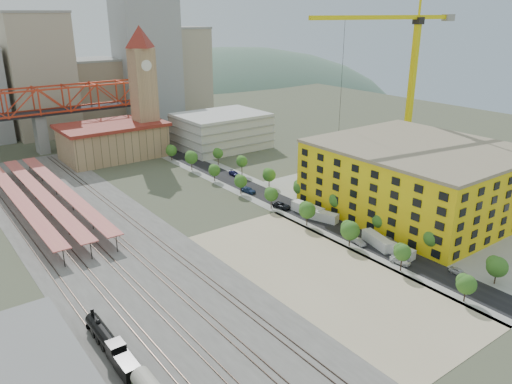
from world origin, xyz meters
TOP-DOWN VIEW (x-y plane):
  - ground at (0.00, 0.00)m, footprint 400.00×400.00m
  - ballast_strip at (-36.00, 17.50)m, footprint 36.00×165.00m
  - dirt_lot at (-4.00, -31.50)m, footprint 28.00×67.00m
  - street_asphalt at (16.00, 15.00)m, footprint 12.00×170.00m
  - sidewalk_west at (10.50, 15.00)m, footprint 3.00×170.00m
  - sidewalk_east at (21.50, 15.00)m, footprint 3.00×170.00m
  - construction_pad at (45.00, -20.00)m, footprint 50.00×90.00m
  - rail_tracks at (-37.80, 17.50)m, footprint 26.56×160.00m
  - platform_canopies at (-41.00, 45.00)m, footprint 16.00×80.00m
  - station_hall at (-5.00, 82.00)m, footprint 38.00×24.00m
  - clock_tower at (8.00, 79.99)m, footprint 12.00×12.00m
  - parking_garage at (36.00, 70.00)m, footprint 34.00×26.00m
  - truss_bridge at (-25.00, 105.00)m, footprint 94.00×9.60m
  - construction_building at (42.00, -20.00)m, footprint 44.60×50.60m
  - warehouse at (-66.00, -30.00)m, footprint 22.00×32.00m
  - street_trees at (16.00, 5.00)m, footprint 15.40×124.40m
  - skyline at (7.47, 142.31)m, footprint 133.00×46.00m
  - distant_hills at (45.28, 260.00)m, footprint 647.00×264.00m
  - locomotive at (-50.00, -29.23)m, footprint 2.54×19.56m
  - tower_crane at (66.22, 6.22)m, footprint 55.38×10.89m
  - site_trailer_a at (16.00, -34.58)m, footprint 2.96×8.71m
  - site_trailer_b at (16.00, -28.82)m, footprint 4.75×9.80m
  - site_trailer_c at (16.00, -9.61)m, footprint 5.27×9.61m
  - site_trailer_d at (16.00, -4.25)m, footprint 3.62×10.32m
  - car_0 at (13.00, -37.91)m, footprint 2.63×4.91m
  - car_1 at (13.00, -25.76)m, footprint 2.05×4.24m
  - car_2 at (13.00, 3.36)m, footprint 3.48×5.95m
  - car_3 at (13.00, 19.63)m, footprint 3.08×5.73m
  - car_4 at (19.00, -48.39)m, footprint 1.85×4.15m
  - car_5 at (19.00, -29.80)m, footprint 1.71×4.37m
  - car_6 at (19.00, 1.31)m, footprint 3.26×5.85m
  - car_7 at (19.00, 35.98)m, footprint 2.23×5.13m

SIDE VIEW (x-z plane):
  - distant_hills at x=45.28m, z-range -193.04..33.96m
  - ground at x=0.00m, z-range 0.00..0.00m
  - street_trees at x=16.00m, z-range -4.00..4.00m
  - sidewalk_west at x=10.50m, z-range 0.00..0.04m
  - sidewalk_east at x=21.50m, z-range 0.00..0.04m
  - ballast_strip at x=-36.00m, z-range 0.00..0.06m
  - dirt_lot at x=-4.00m, z-range 0.00..0.06m
  - street_asphalt at x=16.00m, z-range 0.00..0.06m
  - construction_pad at x=45.00m, z-range 0.00..0.06m
  - rail_tracks at x=-37.80m, z-range 0.06..0.24m
  - car_1 at x=13.00m, z-range 0.00..1.34m
  - car_4 at x=19.00m, z-range 0.00..1.39m
  - car_5 at x=19.00m, z-range 0.00..1.42m
  - car_7 at x=19.00m, z-range 0.00..1.47m
  - car_6 at x=19.00m, z-range 0.00..1.55m
  - car_2 at x=13.00m, z-range 0.00..1.56m
  - car_3 at x=13.00m, z-range 0.00..1.58m
  - car_0 at x=13.00m, z-range 0.00..1.59m
  - site_trailer_a at x=16.00m, z-range 0.00..2.34m
  - site_trailer_c at x=16.00m, z-range 0.00..2.55m
  - site_trailer_b at x=16.00m, z-range 0.00..2.59m
  - site_trailer_d at x=16.00m, z-range 0.00..2.77m
  - locomotive at x=-50.00m, z-range -0.62..4.27m
  - warehouse at x=-66.00m, z-range 0.00..5.00m
  - platform_canopies at x=-41.00m, z-range 1.93..6.06m
  - station_hall at x=-5.00m, z-range 0.12..13.22m
  - parking_garage at x=36.00m, z-range 0.00..14.00m
  - construction_building at x=42.00m, z-range 0.01..18.81m
  - truss_bridge at x=-25.00m, z-range 6.06..31.66m
  - skyline at x=7.47m, z-range -7.19..52.81m
  - clock_tower at x=8.00m, z-range 2.70..54.70m
  - tower_crane at x=66.22m, z-range 6.98..66.54m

